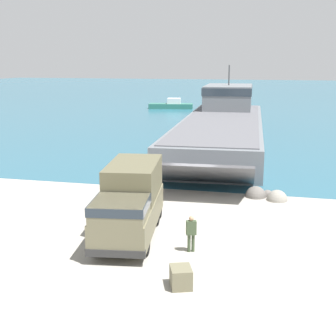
{
  "coord_description": "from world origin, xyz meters",
  "views": [
    {
      "loc": [
        4.59,
        -25.16,
        8.2
      ],
      "look_at": [
        -1.48,
        0.55,
        2.11
      ],
      "focal_mm": 50.0,
      "sensor_mm": 36.0,
      "label": 1
    }
  ],
  "objects_px": {
    "soldier_on_ramp": "(191,231)",
    "moored_boat_a": "(171,105)",
    "landing_craft": "(223,122)",
    "mooring_bollard": "(110,181)",
    "military_truck": "(130,201)",
    "cargo_crate": "(181,277)"
  },
  "relations": [
    {
      "from": "military_truck",
      "to": "cargo_crate",
      "type": "relative_size",
      "value": 8.09
    },
    {
      "from": "landing_craft",
      "to": "cargo_crate",
      "type": "relative_size",
      "value": 41.2
    },
    {
      "from": "moored_boat_a",
      "to": "cargo_crate",
      "type": "distance_m",
      "value": 65.92
    },
    {
      "from": "landing_craft",
      "to": "soldier_on_ramp",
      "type": "distance_m",
      "value": 30.46
    },
    {
      "from": "cargo_crate",
      "to": "moored_boat_a",
      "type": "bearing_deg",
      "value": 103.18
    },
    {
      "from": "military_truck",
      "to": "soldier_on_ramp",
      "type": "relative_size",
      "value": 4.51
    },
    {
      "from": "military_truck",
      "to": "cargo_crate",
      "type": "bearing_deg",
      "value": 28.23
    },
    {
      "from": "military_truck",
      "to": "mooring_bollard",
      "type": "height_order",
      "value": "military_truck"
    },
    {
      "from": "landing_craft",
      "to": "soldier_on_ramp",
      "type": "relative_size",
      "value": 22.94
    },
    {
      "from": "moored_boat_a",
      "to": "cargo_crate",
      "type": "relative_size",
      "value": 8.62
    },
    {
      "from": "soldier_on_ramp",
      "to": "mooring_bollard",
      "type": "bearing_deg",
      "value": -161.95
    },
    {
      "from": "military_truck",
      "to": "moored_boat_a",
      "type": "bearing_deg",
      "value": -176.83
    },
    {
      "from": "soldier_on_ramp",
      "to": "moored_boat_a",
      "type": "xyz_separation_m",
      "value": [
        -14.8,
        60.87,
        -0.35
      ]
    },
    {
      "from": "mooring_bollard",
      "to": "moored_boat_a",
      "type": "bearing_deg",
      "value": 98.38
    },
    {
      "from": "soldier_on_ramp",
      "to": "moored_boat_a",
      "type": "height_order",
      "value": "moored_boat_a"
    },
    {
      "from": "military_truck",
      "to": "moored_boat_a",
      "type": "relative_size",
      "value": 0.94
    },
    {
      "from": "soldier_on_ramp",
      "to": "cargo_crate",
      "type": "xyz_separation_m",
      "value": [
        0.23,
        -3.31,
        -0.56
      ]
    },
    {
      "from": "landing_craft",
      "to": "mooring_bollard",
      "type": "distance_m",
      "value": 21.61
    },
    {
      "from": "landing_craft",
      "to": "mooring_bollard",
      "type": "relative_size",
      "value": 55.24
    },
    {
      "from": "military_truck",
      "to": "cargo_crate",
      "type": "xyz_separation_m",
      "value": [
        3.46,
        -4.75,
        -1.27
      ]
    },
    {
      "from": "soldier_on_ramp",
      "to": "landing_craft",
      "type": "bearing_deg",
      "value": 164.68
    },
    {
      "from": "soldier_on_ramp",
      "to": "moored_boat_a",
      "type": "distance_m",
      "value": 62.65
    }
  ]
}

